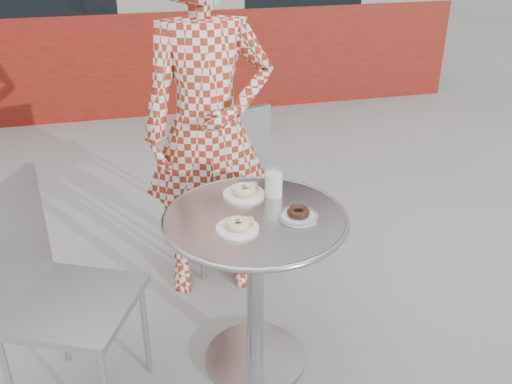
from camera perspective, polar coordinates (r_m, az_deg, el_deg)
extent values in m
plane|color=#A29F9A|center=(2.77, -0.42, -16.53)|extent=(60.00, 60.00, 0.00)
cube|color=maroon|center=(5.83, -9.12, 12.61)|extent=(6.02, 0.20, 1.00)
cylinder|color=#B3B3B7|center=(2.76, -0.05, -16.25)|extent=(0.47, 0.47, 0.03)
cylinder|color=#B3B3B7|center=(2.53, -0.06, -10.10)|extent=(0.07, 0.07, 0.74)
cylinder|color=#B3B3B7|center=(2.32, -0.06, -2.65)|extent=(0.74, 0.74, 0.02)
torus|color=#B3B3B7|center=(2.32, -0.06, -2.65)|extent=(0.77, 0.77, 0.03)
cube|color=#A3A6AB|center=(3.27, -4.26, 1.20)|extent=(0.59, 0.59, 0.03)
cube|color=#A3A6AB|center=(3.00, -2.34, 3.92)|extent=(0.44, 0.19, 0.46)
cube|color=#A3A6AB|center=(2.39, -17.88, -10.65)|extent=(0.62, 0.62, 0.03)
cube|color=#A3A6AB|center=(2.36, -23.53, -4.81)|extent=(0.23, 0.44, 0.47)
imported|color=maroon|center=(2.86, -4.79, 6.26)|extent=(0.66, 0.44, 1.80)
cylinder|color=white|center=(2.47, -1.23, -0.21)|extent=(0.18, 0.18, 0.01)
torus|color=tan|center=(2.46, -1.23, 0.27)|extent=(0.10, 0.10, 0.03)
sphere|color=#B77A3F|center=(2.50, -0.19, 0.68)|extent=(0.04, 0.04, 0.04)
cylinder|color=white|center=(2.22, -1.87, -3.65)|extent=(0.17, 0.17, 0.01)
torus|color=tan|center=(2.21, -1.88, -3.17)|extent=(0.10, 0.10, 0.03)
sphere|color=#B77A3F|center=(2.23, -0.59, -2.84)|extent=(0.03, 0.03, 0.03)
cylinder|color=white|center=(2.31, 4.24, -2.46)|extent=(0.16, 0.16, 0.01)
torus|color=black|center=(2.30, 4.25, -2.01)|extent=(0.09, 0.09, 0.03)
torus|color=black|center=(2.30, 4.24, -2.39)|extent=(0.16, 0.16, 0.01)
cylinder|color=white|center=(2.45, 1.79, 0.70)|extent=(0.07, 0.07, 0.10)
cylinder|color=white|center=(2.44, 1.80, 0.92)|extent=(0.08, 0.08, 0.13)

